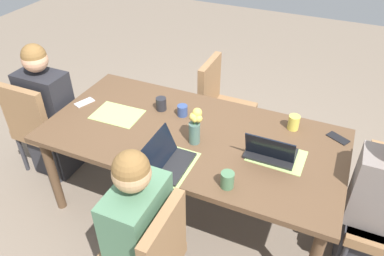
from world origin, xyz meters
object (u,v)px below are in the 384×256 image
(chair_far_right_near, at_px, (221,103))
(coffee_mug_near_left, at_px, (161,104))
(person_head_right_left_far, at_px, (379,212))
(coffee_mug_near_right, at_px, (227,180))
(person_head_left_left_mid, at_px, (51,118))
(laptop_head_right_left_far, at_px, (270,152))
(phone_silver, at_px, (84,102))
(coffee_mug_centre_left, at_px, (182,111))
(laptop_near_left_near, at_px, (167,160))
(person_near_left_near, at_px, (141,242))
(flower_vase, at_px, (195,125))
(chair_head_left_left_mid, at_px, (40,123))
(dining_table, at_px, (192,142))
(phone_black, at_px, (338,138))
(coffee_mug_centre_right, at_px, (294,122))

(chair_far_right_near, bearing_deg, coffee_mug_near_left, -112.70)
(person_head_right_left_far, relative_size, coffee_mug_near_right, 11.53)
(person_head_left_left_mid, distance_m, laptop_head_right_left_far, 1.89)
(phone_silver, bearing_deg, coffee_mug_centre_left, -57.38)
(laptop_head_right_left_far, bearing_deg, laptop_near_left_near, -149.47)
(laptop_near_left_near, height_order, coffee_mug_near_right, laptop_near_left_near)
(person_near_left_near, distance_m, person_head_left_left_mid, 1.56)
(person_near_left_near, relative_size, laptop_head_right_left_far, 3.73)
(flower_vase, bearing_deg, coffee_mug_near_right, -42.44)
(chair_far_right_near, xyz_separation_m, laptop_head_right_left_far, (0.64, -0.85, 0.29))
(chair_head_left_left_mid, xyz_separation_m, phone_silver, (0.42, 0.12, 0.25))
(coffee_mug_near_left, distance_m, phone_silver, 0.63)
(chair_head_left_left_mid, distance_m, coffee_mug_near_left, 1.10)
(dining_table, xyz_separation_m, phone_black, (0.95, 0.36, 0.07))
(person_near_left_near, height_order, person_head_right_left_far, same)
(coffee_mug_centre_right, bearing_deg, chair_far_right_near, 146.29)
(dining_table, bearing_deg, laptop_head_right_left_far, -2.73)
(person_near_left_near, relative_size, coffee_mug_near_left, 11.85)
(laptop_head_right_left_far, bearing_deg, dining_table, 177.27)
(chair_far_right_near, bearing_deg, person_head_right_left_far, -31.52)
(phone_silver, bearing_deg, dining_table, -70.24)
(chair_far_right_near, bearing_deg, phone_silver, -137.46)
(person_head_left_left_mid, distance_m, flower_vase, 1.41)
(chair_head_left_left_mid, bearing_deg, coffee_mug_near_right, -9.40)
(chair_head_left_left_mid, xyz_separation_m, coffee_mug_centre_right, (2.01, 0.45, 0.30))
(chair_head_left_left_mid, relative_size, phone_silver, 6.00)
(laptop_near_left_near, bearing_deg, flower_vase, 77.74)
(flower_vase, relative_size, coffee_mug_near_left, 2.60)
(person_head_left_left_mid, xyz_separation_m, coffee_mug_near_left, (0.97, 0.21, 0.27))
(dining_table, height_order, chair_head_left_left_mid, chair_head_left_left_mid)
(person_near_left_near, distance_m, chair_head_left_left_mid, 1.57)
(coffee_mug_centre_left, bearing_deg, person_head_left_left_mid, -169.87)
(person_head_right_left_far, xyz_separation_m, coffee_mug_near_left, (-1.63, 0.20, 0.27))
(dining_table, relative_size, coffee_mug_near_left, 20.95)
(chair_far_right_near, distance_m, phone_black, 1.16)
(laptop_head_right_left_far, distance_m, phone_black, 0.55)
(chair_head_left_left_mid, distance_m, chair_far_right_near, 1.59)
(person_head_right_left_far, relative_size, phone_silver, 7.97)
(person_head_right_left_far, bearing_deg, phone_black, 132.36)
(person_head_right_left_far, height_order, phone_black, person_head_right_left_far)
(chair_head_left_left_mid, relative_size, laptop_near_left_near, 2.81)
(person_near_left_near, relative_size, coffee_mug_centre_left, 14.09)
(laptop_head_right_left_far, height_order, phone_silver, laptop_head_right_left_far)
(chair_head_left_left_mid, height_order, chair_far_right_near, same)
(chair_far_right_near, xyz_separation_m, coffee_mug_centre_left, (-0.08, -0.64, 0.28))
(person_head_right_left_far, bearing_deg, coffee_mug_near_left, 173.01)
(coffee_mug_near_right, distance_m, coffee_mug_centre_left, 0.80)
(phone_silver, bearing_deg, coffee_mug_near_left, -53.46)
(flower_vase, bearing_deg, chair_head_left_left_mid, -179.14)
(chair_far_right_near, bearing_deg, phone_black, -24.52)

